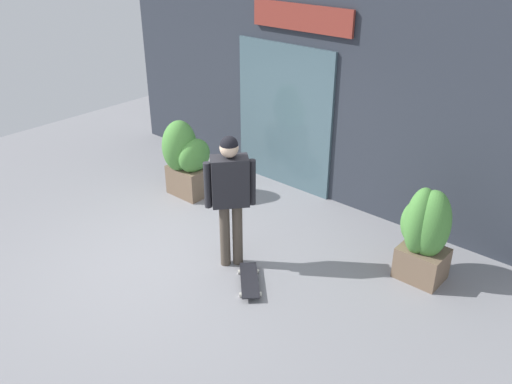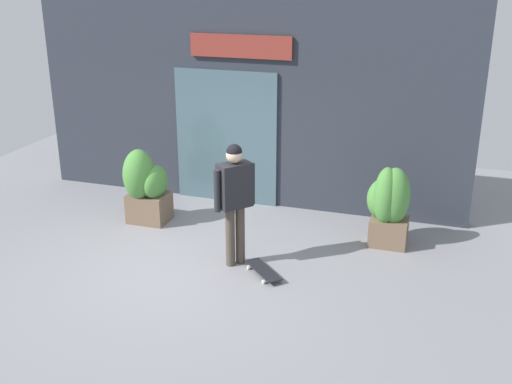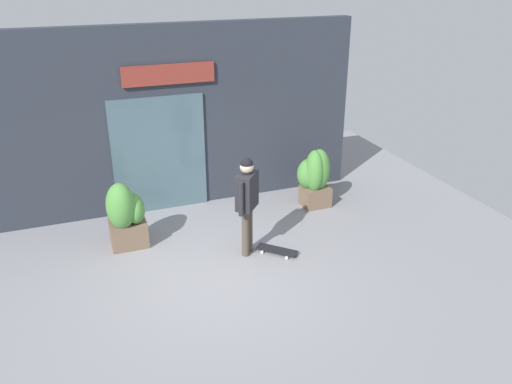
% 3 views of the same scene
% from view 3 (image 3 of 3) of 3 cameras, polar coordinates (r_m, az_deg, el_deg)
% --- Properties ---
extents(ground_plane, '(12.00, 12.00, 0.00)m').
position_cam_3_polar(ground_plane, '(8.77, -4.43, -8.44)').
color(ground_plane, gray).
extents(building_facade, '(7.64, 0.31, 3.64)m').
position_cam_3_polar(building_facade, '(10.51, -9.20, 7.71)').
color(building_facade, '#2D333D').
rests_on(building_facade, ground_plane).
extents(skateboarder, '(0.49, 0.51, 1.76)m').
position_cam_3_polar(skateboarder, '(8.71, -0.99, -0.45)').
color(skateboarder, '#4C4238').
rests_on(skateboarder, ground_plane).
extents(skateboard, '(0.66, 0.66, 0.08)m').
position_cam_3_polar(skateboard, '(9.18, 2.29, -6.32)').
color(skateboard, black).
rests_on(skateboard, ground_plane).
extents(planter_box_left, '(0.65, 0.61, 1.24)m').
position_cam_3_polar(planter_box_left, '(10.72, 6.40, 1.73)').
color(planter_box_left, brown).
rests_on(planter_box_left, ground_plane).
extents(planter_box_right, '(0.66, 0.67, 1.25)m').
position_cam_3_polar(planter_box_right, '(9.40, -13.95, -2.45)').
color(planter_box_right, brown).
rests_on(planter_box_right, ground_plane).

